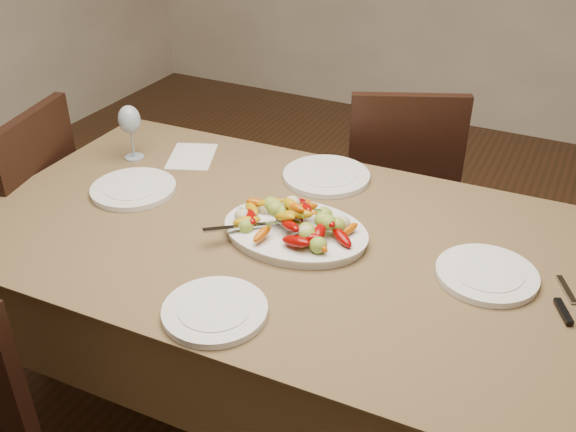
# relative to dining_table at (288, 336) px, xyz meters

# --- Properties ---
(dining_table) EXTENTS (1.87, 1.10, 0.76)m
(dining_table) POSITION_rel_dining_table_xyz_m (0.00, 0.00, 0.00)
(dining_table) COLOR brown
(dining_table) RESTS_ON ground
(chair_far) EXTENTS (0.55, 0.55, 0.95)m
(chair_far) POSITION_rel_dining_table_xyz_m (0.04, 0.91, 0.10)
(chair_far) COLOR black
(chair_far) RESTS_ON ground
(chair_left) EXTENTS (0.51, 0.51, 0.95)m
(chair_left) POSITION_rel_dining_table_xyz_m (-1.14, -0.05, 0.10)
(chair_left) COLOR black
(chair_left) RESTS_ON ground
(serving_platter) EXTENTS (0.42, 0.31, 0.02)m
(serving_platter) POSITION_rel_dining_table_xyz_m (0.02, -0.00, 0.39)
(serving_platter) COLOR white
(serving_platter) RESTS_ON dining_table
(roasted_vegetables) EXTENTS (0.34, 0.24, 0.09)m
(roasted_vegetables) POSITION_rel_dining_table_xyz_m (0.02, -0.00, 0.45)
(roasted_vegetables) COLOR #7A0402
(roasted_vegetables) RESTS_ON serving_platter
(serving_spoon) EXTENTS (0.25, 0.24, 0.03)m
(serving_spoon) POSITION_rel_dining_table_xyz_m (-0.04, -0.04, 0.43)
(serving_spoon) COLOR #9EA0A8
(serving_spoon) RESTS_ON serving_platter
(plate_left) EXTENTS (0.27, 0.27, 0.02)m
(plate_left) POSITION_rel_dining_table_xyz_m (-0.55, 0.01, 0.39)
(plate_left) COLOR white
(plate_left) RESTS_ON dining_table
(plate_right) EXTENTS (0.26, 0.26, 0.02)m
(plate_right) POSITION_rel_dining_table_xyz_m (0.55, 0.05, 0.39)
(plate_right) COLOR white
(plate_right) RESTS_ON dining_table
(plate_far) EXTENTS (0.29, 0.29, 0.02)m
(plate_far) POSITION_rel_dining_table_xyz_m (-0.04, 0.36, 0.39)
(plate_far) COLOR white
(plate_far) RESTS_ON dining_table
(plate_near) EXTENTS (0.25, 0.25, 0.02)m
(plate_near) POSITION_rel_dining_table_xyz_m (0.00, -0.39, 0.39)
(plate_near) COLOR white
(plate_near) RESTS_ON dining_table
(wine_glass) EXTENTS (0.08, 0.08, 0.20)m
(wine_glass) POSITION_rel_dining_table_xyz_m (-0.70, 0.20, 0.48)
(wine_glass) COLOR #8C99A5
(wine_glass) RESTS_ON dining_table
(menu_card) EXTENTS (0.22, 0.25, 0.00)m
(menu_card) POSITION_rel_dining_table_xyz_m (-0.53, 0.30, 0.38)
(menu_card) COLOR silver
(menu_card) RESTS_ON dining_table
(table_knife) EXTENTS (0.10, 0.19, 0.01)m
(table_knife) POSITION_rel_dining_table_xyz_m (0.74, 0.02, 0.38)
(table_knife) COLOR #9EA0A8
(table_knife) RESTS_ON dining_table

